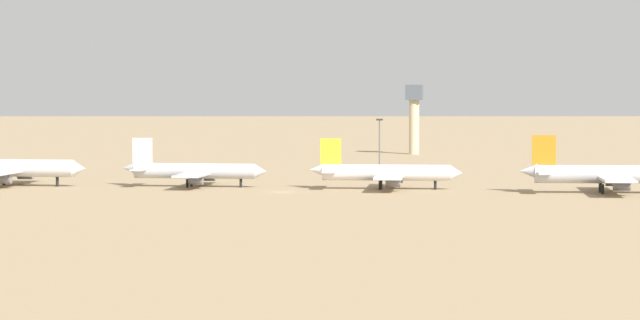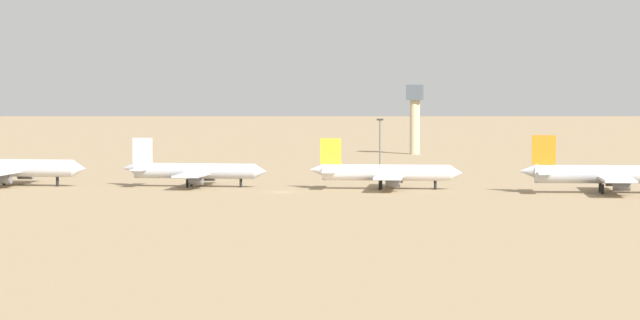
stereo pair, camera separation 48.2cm
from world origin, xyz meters
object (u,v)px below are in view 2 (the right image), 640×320
at_px(parked_jet_white_3, 193,171).
at_px(parked_jet_yellow_4, 385,173).
at_px(parked_jet_orange_2, 5,168).
at_px(parked_jet_orange_5, 607,174).
at_px(light_pole_mid, 380,138).
at_px(control_tower, 415,112).

distance_m(parked_jet_white_3, parked_jet_yellow_4, 42.06).
bearing_deg(parked_jet_orange_2, parked_jet_orange_5, -1.66).
bearing_deg(light_pole_mid, parked_jet_orange_5, -57.27).
height_order(parked_jet_orange_2, control_tower, control_tower).
bearing_deg(parked_jet_white_3, parked_jet_orange_2, -175.92).
distance_m(parked_jet_orange_5, control_tower, 170.89).
relative_size(parked_jet_yellow_4, parked_jet_orange_5, 0.91).
xyz_separation_m(control_tower, light_pole_mid, (-2.33, -71.28, -5.61)).
bearing_deg(parked_jet_yellow_4, light_pole_mid, 93.98).
xyz_separation_m(parked_jet_orange_5, control_tower, (-55.56, 161.34, 9.32)).
height_order(parked_jet_white_3, light_pole_mid, light_pole_mid).
bearing_deg(control_tower, parked_jet_orange_2, -114.98).
distance_m(parked_jet_orange_2, control_tower, 176.64).
xyz_separation_m(parked_jet_white_3, control_tower, (32.82, 156.16, 9.76)).
relative_size(parked_jet_orange_5, light_pole_mid, 2.80).
bearing_deg(parked_jet_orange_5, light_pole_mid, 118.03).
distance_m(parked_jet_white_3, control_tower, 159.87).
relative_size(parked_jet_orange_2, parked_jet_orange_5, 1.01).
bearing_deg(parked_jet_white_3, light_pole_mid, 69.21).
xyz_separation_m(parked_jet_white_3, parked_jet_orange_5, (88.38, -5.17, 0.43)).
bearing_deg(control_tower, parked_jet_white_3, -101.87).
relative_size(parked_jet_white_3, light_pole_mid, 2.48).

